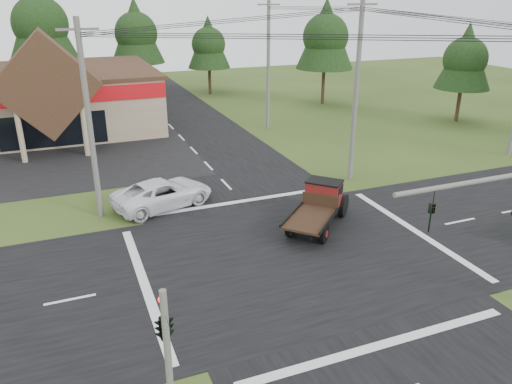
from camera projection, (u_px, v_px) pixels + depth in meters
ground at (293, 255)px, 23.57m from camera, size 120.00×120.00×0.00m
road_ns at (293, 255)px, 23.57m from camera, size 12.00×120.00×0.02m
road_ew at (293, 255)px, 23.57m from camera, size 120.00×12.00×0.02m
traffic_signal_corner at (163, 315)px, 13.37m from camera, size 0.53×2.48×4.40m
utility_pole_nw at (89, 121)px, 25.71m from camera, size 2.00×0.30×10.50m
utility_pole_ne at (356, 90)px, 31.02m from camera, size 2.00×0.30×11.50m
utility_pole_n at (268, 64)px, 43.14m from camera, size 2.00×0.30×11.20m
tree_row_c at (40, 21)px, 52.23m from camera, size 7.28×7.28×13.13m
tree_row_d at (136, 31)px, 57.02m from camera, size 6.16×6.16×11.11m
tree_row_e at (208, 43)px, 58.55m from camera, size 5.04×5.04×9.09m
tree_side_ne at (326, 34)px, 52.86m from camera, size 6.16×6.16×11.11m
tree_side_e_near at (466, 57)px, 45.76m from camera, size 5.04×5.04×9.09m
antique_flatbed_truck at (317, 207)px, 26.01m from camera, size 5.37×5.28×2.28m
white_pickup at (163, 193)px, 28.68m from camera, size 6.36×4.27×1.62m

